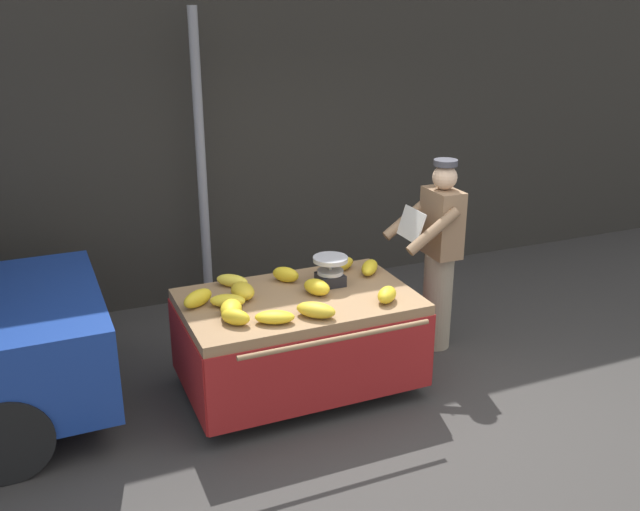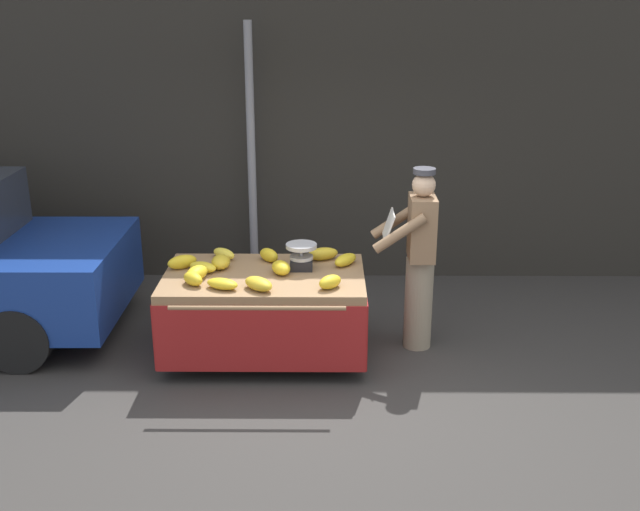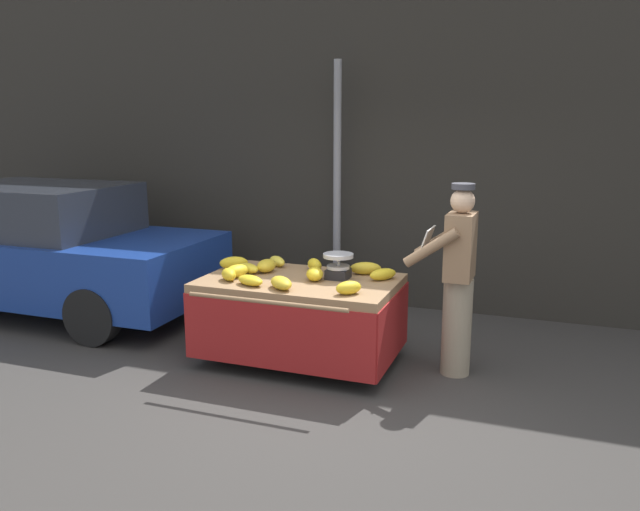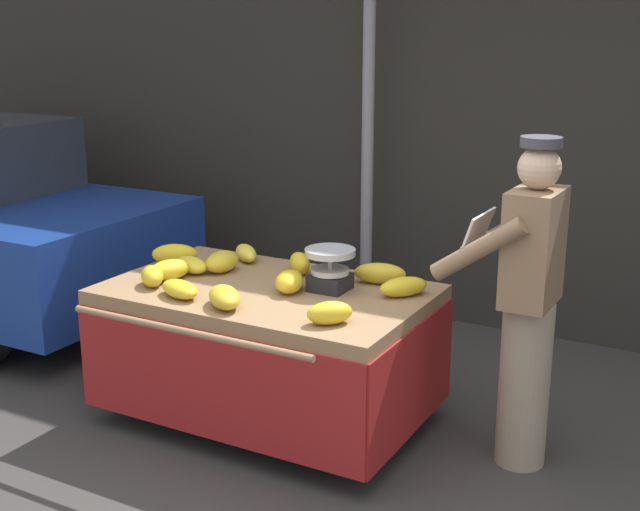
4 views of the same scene
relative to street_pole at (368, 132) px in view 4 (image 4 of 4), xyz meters
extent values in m
plane|color=#383533|center=(0.83, -2.56, -1.46)|extent=(60.00, 60.00, 0.00)
cube|color=#2D2B26|center=(0.83, 0.42, 0.61)|extent=(16.00, 0.24, 4.14)
cylinder|color=gray|center=(0.00, 0.00, 0.00)|extent=(0.09, 0.09, 2.92)
cube|color=#93704C|center=(0.26, -1.83, -0.69)|extent=(1.78, 1.10, 0.08)
cylinder|color=black|center=(-0.55, -1.83, -1.08)|extent=(0.05, 0.76, 0.76)
cylinder|color=#B7B7BC|center=(-0.58, -1.83, -1.08)|extent=(0.01, 0.14, 0.14)
cylinder|color=black|center=(1.07, -1.83, -1.08)|extent=(0.05, 0.76, 0.76)
cylinder|color=#B7B7BC|center=(1.10, -1.83, -1.08)|extent=(0.01, 0.14, 0.14)
cylinder|color=#4C4742|center=(0.26, -1.36, -1.09)|extent=(0.05, 0.05, 0.73)
cube|color=maroon|center=(0.26, -2.38, -1.03)|extent=(1.78, 0.02, 0.60)
cube|color=maroon|center=(0.26, -1.28, -1.03)|extent=(1.78, 0.02, 0.60)
cube|color=maroon|center=(-0.63, -1.83, -1.03)|extent=(0.02, 1.10, 0.60)
cube|color=maroon|center=(1.15, -1.83, -1.03)|extent=(0.02, 1.10, 0.60)
cylinder|color=#93704C|center=(0.26, -2.56, -0.67)|extent=(1.42, 0.04, 0.04)
cube|color=black|center=(0.59, -1.70, -0.60)|extent=(0.20, 0.20, 0.09)
cylinder|color=#B7B7BC|center=(0.59, -1.70, -0.50)|extent=(0.02, 0.02, 0.11)
cylinder|color=#B7B7BC|center=(0.59, -1.70, -0.43)|extent=(0.28, 0.28, 0.04)
cylinder|color=#B7B7BC|center=(0.59, -1.70, -0.54)|extent=(0.21, 0.21, 0.03)
ellipsoid|color=gold|center=(-0.06, -2.20, -0.60)|extent=(0.32, 0.24, 0.09)
ellipsoid|color=gold|center=(-0.14, -1.69, -0.59)|extent=(0.18, 0.26, 0.12)
ellipsoid|color=gold|center=(0.99, -1.60, -0.60)|extent=(0.27, 0.30, 0.11)
ellipsoid|color=gold|center=(-0.49, -1.70, -0.59)|extent=(0.29, 0.24, 0.13)
ellipsoid|color=gold|center=(0.25, -2.22, -0.59)|extent=(0.32, 0.32, 0.11)
ellipsoid|color=gold|center=(0.78, -1.45, -0.59)|extent=(0.32, 0.22, 0.12)
ellipsoid|color=yellow|center=(-0.14, -1.43, -0.60)|extent=(0.27, 0.26, 0.10)
ellipsoid|color=gold|center=(0.28, -1.50, -0.59)|extent=(0.24, 0.24, 0.12)
ellipsoid|color=gold|center=(0.85, -2.18, -0.59)|extent=(0.25, 0.26, 0.11)
ellipsoid|color=gold|center=(-0.32, -2.11, -0.59)|extent=(0.24, 0.25, 0.11)
ellipsoid|color=gold|center=(0.41, -1.84, -0.59)|extent=(0.23, 0.28, 0.12)
ellipsoid|color=gold|center=(-0.31, -1.97, -0.59)|extent=(0.23, 0.29, 0.12)
ellipsoid|color=yellow|center=(-0.29, -1.79, -0.60)|extent=(0.30, 0.23, 0.09)
cylinder|color=gray|center=(1.68, -1.60, -1.02)|extent=(0.26, 0.26, 0.88)
cube|color=#8C6B4C|center=(1.68, -1.60, -0.29)|extent=(0.24, 0.38, 0.58)
sphere|color=#DBB28E|center=(1.68, -1.60, 0.11)|extent=(0.21, 0.21, 0.21)
cylinder|color=#3F3F47|center=(1.68, -1.60, 0.23)|extent=(0.20, 0.20, 0.05)
cylinder|color=#8C6B4C|center=(1.46, -1.81, -0.28)|extent=(0.48, 0.10, 0.37)
cylinder|color=#8C6B4C|center=(1.47, -1.39, -0.28)|extent=(0.48, 0.10, 0.37)
cube|color=silver|center=(1.38, -1.59, -0.27)|extent=(0.10, 0.34, 0.25)
cylinder|color=black|center=(-1.90, -0.56, -1.16)|extent=(0.60, 0.18, 0.60)
camera|label=1|loc=(-1.53, -6.47, 1.50)|focal=39.48mm
camera|label=2|loc=(0.80, -8.06, 1.67)|focal=42.07mm
camera|label=3|loc=(2.40, -7.05, 0.78)|focal=35.43mm
camera|label=4|loc=(2.67, -5.59, 0.77)|focal=46.96mm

